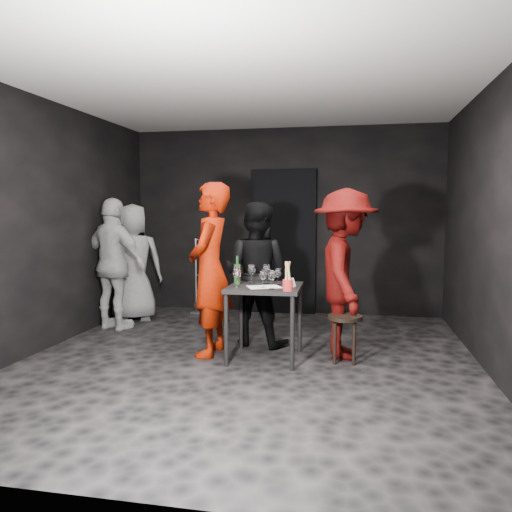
% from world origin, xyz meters
% --- Properties ---
extents(floor, '(4.50, 5.00, 0.02)m').
position_xyz_m(floor, '(0.00, 0.00, 0.00)').
color(floor, black).
rests_on(floor, ground).
extents(ceiling, '(4.50, 5.00, 0.02)m').
position_xyz_m(ceiling, '(0.00, 0.00, 2.70)').
color(ceiling, silver).
rests_on(ceiling, ground).
extents(wall_back, '(4.50, 0.04, 2.70)m').
position_xyz_m(wall_back, '(0.00, 2.50, 1.35)').
color(wall_back, black).
rests_on(wall_back, ground).
extents(wall_front, '(4.50, 0.04, 2.70)m').
position_xyz_m(wall_front, '(0.00, -2.50, 1.35)').
color(wall_front, black).
rests_on(wall_front, ground).
extents(wall_left, '(0.04, 5.00, 2.70)m').
position_xyz_m(wall_left, '(-2.25, 0.00, 1.35)').
color(wall_left, black).
rests_on(wall_left, ground).
extents(wall_right, '(0.04, 5.00, 2.70)m').
position_xyz_m(wall_right, '(2.25, 0.00, 1.35)').
color(wall_right, black).
rests_on(wall_right, ground).
extents(doorway, '(0.95, 0.10, 2.10)m').
position_xyz_m(doorway, '(0.00, 2.44, 1.05)').
color(doorway, black).
rests_on(doorway, ground).
extents(wallbox_upper, '(0.12, 0.06, 0.12)m').
position_xyz_m(wallbox_upper, '(0.85, 2.45, 1.45)').
color(wallbox_upper, '#B7B7B2').
rests_on(wallbox_upper, wall_back).
extents(wallbox_lower, '(0.10, 0.06, 0.14)m').
position_xyz_m(wallbox_lower, '(1.05, 2.45, 1.40)').
color(wallbox_lower, '#B7B7B2').
rests_on(wallbox_lower, wall_back).
extents(hand_truck, '(0.37, 0.32, 1.09)m').
position_xyz_m(hand_truck, '(-1.11, 2.21, 0.21)').
color(hand_truck, '#B2B2B7').
rests_on(hand_truck, floor).
extents(tasting_table, '(0.72, 0.72, 0.75)m').
position_xyz_m(tasting_table, '(0.15, 0.11, 0.65)').
color(tasting_table, black).
rests_on(tasting_table, floor).
extents(stool, '(0.34, 0.34, 0.47)m').
position_xyz_m(stool, '(0.94, 0.15, 0.37)').
color(stool, '#312418').
rests_on(stool, floor).
extents(server_red, '(0.51, 0.78, 2.14)m').
position_xyz_m(server_red, '(-0.44, 0.16, 1.07)').
color(server_red, '#931500').
rests_on(server_red, floor).
extents(woman_black, '(0.91, 0.63, 1.70)m').
position_xyz_m(woman_black, '(-0.05, 0.65, 0.85)').
color(woman_black, black).
rests_on(woman_black, floor).
extents(man_maroon, '(0.72, 1.33, 1.98)m').
position_xyz_m(man_maroon, '(0.94, 0.35, 0.99)').
color(man_maroon, '#3D0403').
rests_on(man_maroon, floor).
extents(bystander_cream, '(1.19, 0.83, 1.85)m').
position_xyz_m(bystander_cream, '(-1.95, 1.00, 0.92)').
color(bystander_cream, '#BAB9B7').
rests_on(bystander_cream, floor).
extents(bystander_grey, '(0.94, 0.76, 1.70)m').
position_xyz_m(bystander_grey, '(-1.93, 1.52, 0.85)').
color(bystander_grey, slate).
rests_on(bystander_grey, floor).
extents(tasting_mat, '(0.37, 0.32, 0.00)m').
position_xyz_m(tasting_mat, '(0.16, 0.01, 0.75)').
color(tasting_mat, white).
rests_on(tasting_mat, tasting_table).
extents(wine_glass_a, '(0.10, 0.10, 0.22)m').
position_xyz_m(wine_glass_a, '(-0.11, -0.05, 0.86)').
color(wine_glass_a, white).
rests_on(wine_glass_a, tasting_table).
extents(wine_glass_b, '(0.10, 0.10, 0.22)m').
position_xyz_m(wine_glass_b, '(-0.02, 0.23, 0.86)').
color(wine_glass_b, white).
rests_on(wine_glass_b, tasting_table).
extents(wine_glass_c, '(0.11, 0.11, 0.22)m').
position_xyz_m(wine_glass_c, '(0.14, 0.22, 0.86)').
color(wine_glass_c, white).
rests_on(wine_glass_c, tasting_table).
extents(wine_glass_d, '(0.08, 0.08, 0.18)m').
position_xyz_m(wine_glass_d, '(0.15, -0.04, 0.84)').
color(wine_glass_d, white).
rests_on(wine_glass_d, tasting_table).
extents(wine_glass_e, '(0.08, 0.08, 0.20)m').
position_xyz_m(wine_glass_e, '(0.25, -0.11, 0.85)').
color(wine_glass_e, white).
rests_on(wine_glass_e, tasting_table).
extents(wine_glass_f, '(0.07, 0.07, 0.18)m').
position_xyz_m(wine_glass_f, '(0.27, 0.17, 0.84)').
color(wine_glass_f, white).
rests_on(wine_glass_f, tasting_table).
extents(wine_bottle, '(0.07, 0.07, 0.29)m').
position_xyz_m(wine_bottle, '(-0.15, 0.16, 0.86)').
color(wine_bottle, '#183216').
rests_on(wine_bottle, tasting_table).
extents(breadstick_cup, '(0.10, 0.10, 0.30)m').
position_xyz_m(breadstick_cup, '(0.42, -0.17, 0.88)').
color(breadstick_cup, red).
rests_on(breadstick_cup, tasting_table).
extents(reserved_card, '(0.10, 0.13, 0.09)m').
position_xyz_m(reserved_card, '(0.40, 0.05, 0.79)').
color(reserved_card, white).
rests_on(reserved_card, tasting_table).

